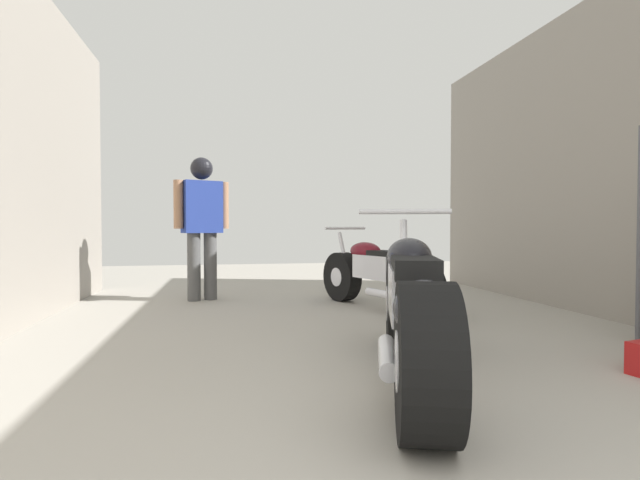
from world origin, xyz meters
TOP-DOWN VIEW (x-y plane):
  - ground_plane at (0.00, 3.31)m, footprint 15.88×15.88m
  - motorcycle_maroon_cruiser at (0.09, 2.29)m, footprint 0.95×2.13m
  - motorcycle_black_naked at (0.68, 4.66)m, footprint 0.88×1.83m
  - mechanic_in_blue at (-1.20, 5.70)m, footprint 0.67×0.38m

SIDE VIEW (x-z plane):
  - ground_plane at x=0.00m, z-range 0.00..0.00m
  - motorcycle_black_naked at x=0.68m, z-range -0.07..0.82m
  - motorcycle_maroon_cruiser at x=0.09m, z-range -0.09..0.92m
  - mechanic_in_blue at x=-1.20m, z-range 0.17..1.89m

